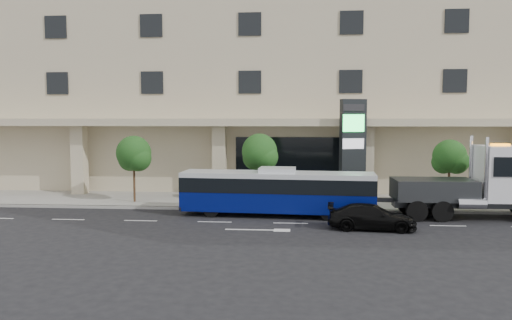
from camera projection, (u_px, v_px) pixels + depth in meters
The scene contains 11 objects.
ground at pixel (291, 218), 27.47m from camera, with size 120.00×120.00×0.00m, color black.
sidewalk at pixel (292, 201), 32.43m from camera, with size 120.00×6.00×0.15m, color gray.
curb at pixel (291, 210), 29.45m from camera, with size 120.00×0.30×0.15m, color gray.
convention_center at pixel (293, 65), 41.97m from camera, with size 60.00×17.60×20.00m.
tree_left at pixel (134, 156), 31.58m from camera, with size 2.27×2.20×4.22m.
tree_mid at pixel (260, 154), 30.93m from camera, with size 2.28×2.20×4.38m.
tree_right at pixel (450, 159), 30.03m from camera, with size 2.10×2.00×4.04m.
city_bus at pixel (277, 191), 27.89m from camera, with size 10.89×2.98×2.73m.
tow_truck at pixel (482, 185), 27.08m from camera, with size 9.85×2.57×4.49m.
black_sedan at pixel (372, 217), 24.52m from camera, with size 1.74×4.29×1.24m, color black.
signage_pylon at pixel (353, 149), 32.00m from camera, with size 1.72×1.02×6.54m.
Camera 1 is at (0.25, -27.18, 5.43)m, focal length 35.00 mm.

